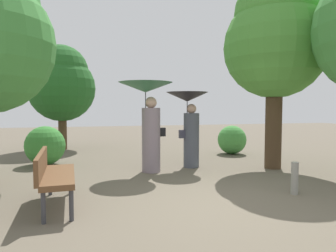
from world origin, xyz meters
The scene contains 9 objects.
ground_plane centered at (0.00, 0.00, 0.00)m, with size 40.00×40.00×0.00m, color brown.
person_left centered at (-0.61, 2.57, 1.42)m, with size 1.23×1.23×2.05m.
person_right centered at (0.48, 2.85, 1.27)m, with size 1.03×1.03×1.86m.
park_bench centered at (-2.47, 0.51, 0.51)m, with size 0.55×1.52×0.83m.
tree_mid_left centered at (-2.76, 7.07, 2.34)m, with size 2.31×2.31×3.65m.
tree_mid_right centered at (2.41, 2.19, 3.16)m, with size 2.44×2.44×4.68m.
bush_path_left centered at (-2.99, 4.09, 0.50)m, with size 1.01×1.01×1.01m, color #387F33.
bush_path_right centered at (2.52, 4.54, 0.45)m, with size 0.91×0.91×0.91m, color #428C3D.
path_marker_post centered at (1.44, 0.13, 0.28)m, with size 0.12×0.12×0.55m, color gray.
Camera 1 is at (-2.01, -4.26, 1.49)m, focal length 32.67 mm.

